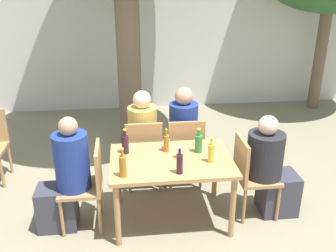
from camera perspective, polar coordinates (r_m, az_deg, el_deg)
The scene contains 19 objects.
ground_plane at distance 4.32m, azimuth 0.47°, elevation -13.78°, with size 30.00×30.00×0.00m, color gray.
cafe_building_wall at distance 7.33m, azimuth -3.23°, elevation 13.43°, with size 10.00×0.08×2.80m.
dining_table_front at distance 3.97m, azimuth 0.50°, elevation -6.17°, with size 1.28×0.88×0.74m.
patio_chair_0 at distance 4.03m, azimuth -12.02°, elevation -8.26°, with size 0.44×0.44×0.92m.
patio_chair_1 at distance 4.21m, azimuth 12.42°, elevation -6.83°, with size 0.44×0.44×0.92m.
patio_chair_2 at distance 4.60m, azimuth -3.70°, elevation -3.67°, with size 0.44×0.44×0.92m.
patio_chair_3 at distance 4.65m, azimuth 2.59°, elevation -3.35°, with size 0.44×0.44×0.92m.
person_seated_0 at distance 4.04m, azimuth -15.36°, elevation -7.91°, with size 0.58×0.35×1.26m.
person_seated_1 at distance 4.29m, azimuth 15.40°, elevation -6.50°, with size 0.60×0.39×1.18m.
person_seated_2 at distance 4.80m, azimuth -3.87°, elevation -2.10°, with size 0.36×0.58×1.24m.
person_seated_3 at distance 4.84m, azimuth 2.17°, elevation -1.68°, with size 0.36×0.58×1.27m.
wine_bottle_0 at distance 3.62m, azimuth 1.79°, elevation -5.69°, with size 0.06×0.06×0.28m.
amber_bottle_1 at distance 3.58m, azimuth -6.92°, elevation -6.02°, with size 0.07×0.07×0.30m.
wine_bottle_2 at distance 4.03m, azimuth -6.54°, elevation -2.73°, with size 0.08×0.08×0.28m.
oil_cruet_3 at distance 3.85m, azimuth 6.57°, elevation -4.05°, with size 0.07×0.07×0.27m.
green_bottle_4 at distance 4.04m, azimuth 4.68°, elevation -2.61°, with size 0.08×0.08×0.28m.
amber_bottle_5 at distance 4.04m, azimuth -0.27°, elevation -2.57°, with size 0.06×0.06×0.26m.
drinking_glass_0 at distance 4.13m, azimuth -0.19°, elevation -2.74°, with size 0.07×0.07×0.11m.
drinking_glass_1 at distance 3.92m, azimuth 1.71°, elevation -4.06°, with size 0.07×0.07×0.13m.
Camera 1 is at (-0.44, -3.45, 2.56)m, focal length 40.00 mm.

